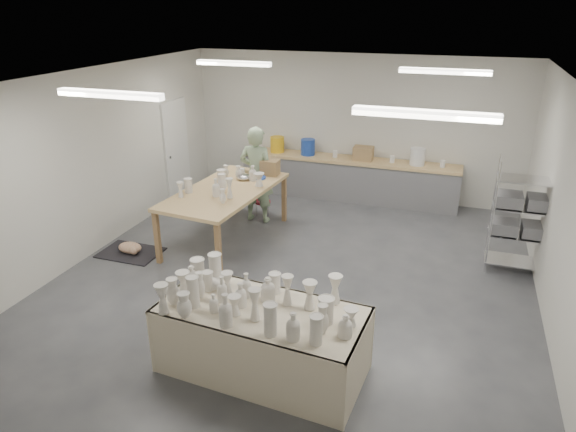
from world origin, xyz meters
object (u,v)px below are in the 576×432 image
(drying_table, at_px, (260,336))
(potter, at_px, (257,175))
(work_table, at_px, (230,189))
(red_stool, at_px, (263,203))

(drying_table, xyz_separation_m, potter, (-1.69, 4.10, 0.47))
(work_table, bearing_deg, potter, 87.26)
(drying_table, distance_m, potter, 4.46)
(potter, relative_size, red_stool, 4.70)
(potter, height_order, red_stool, potter)
(drying_table, distance_m, work_table, 3.69)
(potter, xyz_separation_m, red_stool, (0.00, 0.27, -0.66))
(drying_table, height_order, work_table, work_table)
(drying_table, distance_m, red_stool, 4.69)
(red_stool, bearing_deg, drying_table, -68.89)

